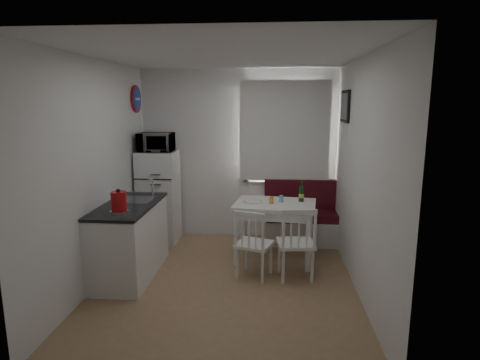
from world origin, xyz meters
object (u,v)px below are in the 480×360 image
Objects in this scene: kitchen_counter at (130,239)px; chair_left at (254,237)px; chair_right at (296,236)px; microwave at (156,142)px; kettle at (119,202)px; bench at (306,222)px; wine_bottle at (301,191)px; dining_table at (275,209)px; fridge at (159,197)px.

chair_left is at bearing -0.91° from kitchen_counter.
kitchen_counter is at bearing 172.20° from chair_right.
kettle is (0.03, -1.60, -0.49)m from microwave.
kitchen_counter is at bearing -148.87° from bench.
microwave reaches higher than kettle.
dining_table is at bearing -164.05° from wine_bottle.
dining_table is 2.01m from microwave.
wine_bottle is (-0.12, -0.62, 0.62)m from bench.
bench is 1.42m from chair_right.
bench is at bearing 38.79° from kettle.
chair_right is at bearing -32.48° from fridge.
wine_bottle is at bearing 28.88° from kettle.
bench is 2.54m from microwave.
microwave is at bearing 167.65° from wine_bottle.
kettle reaches higher than bench.
fridge is (-2.00, 1.27, 0.13)m from chair_right.
dining_table is at bearing -123.26° from bench.
bench is at bearing 81.09° from chair_left.
chair_right is (0.50, -0.01, 0.03)m from chair_left.
wine_bottle is at bearing 75.57° from chair_right.
dining_table is at bearing 87.95° from chair_left.
chair_left is 0.50m from chair_right.
chair_right is at bearing 10.87° from kettle.
kitchen_counter reaches higher than bench.
fridge is (-1.50, 1.27, 0.16)m from chair_left.
chair_left is at bearing 172.45° from chair_right.
fridge is 5.17× the size of kettle.
kettle reaches higher than wine_bottle.
dining_table is at bearing 31.20° from kettle.
kettle is (0.03, -1.65, 0.34)m from fridge.
bench is at bearing 4.13° from microwave.
dining_table is 0.43m from wine_bottle.
chair_right reaches higher than chair_left.
chair_right is at bearing 18.17° from chair_left.
fridge reaches higher than dining_table.
bench is 0.88m from wine_bottle.
kitchen_counter is 1.52m from chair_left.
bench reaches higher than dining_table.
kitchen_counter is 1.60m from microwave.
bench is 2.71× the size of chair_right.
fridge is (-2.22, -0.11, 0.38)m from bench.
microwave is (0.00, -0.05, 0.83)m from fridge.
kettle is 2.37m from wine_bottle.
fridge is at bearing 167.85° from dining_table.
microwave is at bearing -175.87° from bench.
dining_table is at bearing -17.74° from microwave.
fridge is at bearing 158.54° from chair_left.
kettle is at bearing -141.21° from bench.
chair_left is (1.52, -0.02, 0.08)m from kitchen_counter.
chair_left is at bearing -117.65° from bench.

